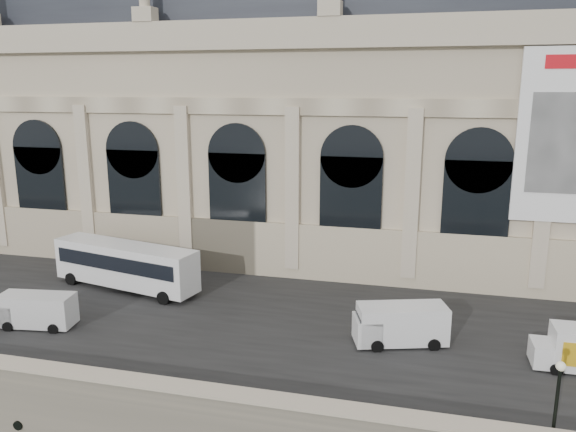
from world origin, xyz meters
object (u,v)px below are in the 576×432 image
van_b (33,310)px  van_c (396,325)px  bus_left (125,264)px  lamp_right (556,405)px

van_b → van_c: size_ratio=0.88×
van_b → van_c: van_c is taller
van_b → bus_left: bearing=73.0°
van_b → van_c: (25.11, 3.45, 0.14)m
bus_left → van_b: bus_left is taller
bus_left → lamp_right: (30.41, -14.17, 0.01)m
bus_left → lamp_right: size_ratio=3.06×
bus_left → van_b: size_ratio=2.40×
bus_left → van_b: bearing=-107.0°
bus_left → van_c: bus_left is taller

